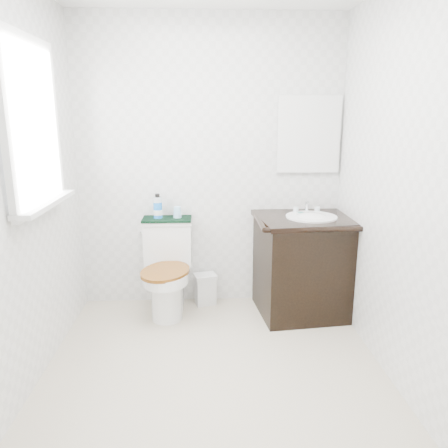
{
  "coord_description": "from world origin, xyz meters",
  "views": [
    {
      "loc": [
        -0.06,
        -2.45,
        1.61
      ],
      "look_at": [
        0.1,
        0.75,
        0.81
      ],
      "focal_mm": 35.0,
      "sensor_mm": 36.0,
      "label": 1
    }
  ],
  "objects": [
    {
      "name": "soap_bar",
      "position": [
        0.74,
        1.0,
        0.83
      ],
      "size": [
        0.07,
        0.05,
        0.02
      ],
      "primitive_type": "ellipsoid",
      "color": "#166C60",
      "rests_on": "vanity"
    },
    {
      "name": "mirror",
      "position": [
        0.82,
        1.18,
        1.45
      ],
      "size": [
        0.5,
        0.02,
        0.6
      ],
      "primitive_type": "cube",
      "color": "silver",
      "rests_on": "wall_back"
    },
    {
      "name": "window",
      "position": [
        -1.07,
        0.25,
        1.55
      ],
      "size": [
        0.02,
        0.7,
        0.9
      ],
      "primitive_type": "cube",
      "color": "white",
      "rests_on": "wall_left"
    },
    {
      "name": "vanity",
      "position": [
        0.77,
        0.9,
        0.43
      ],
      "size": [
        0.83,
        0.73,
        0.92
      ],
      "color": "black",
      "rests_on": "floor"
    },
    {
      "name": "wall_back",
      "position": [
        0.0,
        1.2,
        1.2
      ],
      "size": [
        2.4,
        0.0,
        2.4
      ],
      "primitive_type": "plane",
      "rotation": [
        1.57,
        0.0,
        0.0
      ],
      "color": "silver",
      "rests_on": "ground"
    },
    {
      "name": "trash_bin",
      "position": [
        -0.05,
        1.1,
        0.14
      ],
      "size": [
        0.22,
        0.19,
        0.27
      ],
      "color": "silver",
      "rests_on": "floor"
    },
    {
      "name": "toilet",
      "position": [
        -0.36,
        0.97,
        0.34
      ],
      "size": [
        0.47,
        0.66,
        0.76
      ],
      "color": "white",
      "rests_on": "floor"
    },
    {
      "name": "wall_left",
      "position": [
        -1.1,
        0.0,
        1.2
      ],
      "size": [
        0.0,
        2.4,
        2.4
      ],
      "primitive_type": "plane",
      "rotation": [
        1.57,
        0.0,
        1.57
      ],
      "color": "silver",
      "rests_on": "ground"
    },
    {
      "name": "towel",
      "position": [
        -0.36,
        1.09,
        0.77
      ],
      "size": [
        0.4,
        0.22,
        0.02
      ],
      "primitive_type": "cube",
      "color": "black",
      "rests_on": "toilet"
    },
    {
      "name": "cup",
      "position": [
        -0.27,
        1.11,
        0.82
      ],
      "size": [
        0.07,
        0.07,
        0.09
      ],
      "primitive_type": "cone",
      "color": "#8DC5E7",
      "rests_on": "towel"
    },
    {
      "name": "floor",
      "position": [
        0.0,
        0.0,
        0.0
      ],
      "size": [
        2.4,
        2.4,
        0.0
      ],
      "primitive_type": "plane",
      "color": "beige",
      "rests_on": "ground"
    },
    {
      "name": "mouthwash_bottle",
      "position": [
        -0.43,
        1.09,
        0.87
      ],
      "size": [
        0.07,
        0.07,
        0.2
      ],
      "color": "blue",
      "rests_on": "towel"
    },
    {
      "name": "wall_right",
      "position": [
        1.1,
        0.0,
        1.2
      ],
      "size": [
        0.0,
        2.4,
        2.4
      ],
      "primitive_type": "plane",
      "rotation": [
        1.57,
        0.0,
        -1.57
      ],
      "color": "silver",
      "rests_on": "ground"
    },
    {
      "name": "wall_front",
      "position": [
        0.0,
        -1.2,
        1.2
      ],
      "size": [
        2.4,
        0.0,
        2.4
      ],
      "primitive_type": "plane",
      "rotation": [
        -1.57,
        0.0,
        0.0
      ],
      "color": "silver",
      "rests_on": "ground"
    }
  ]
}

